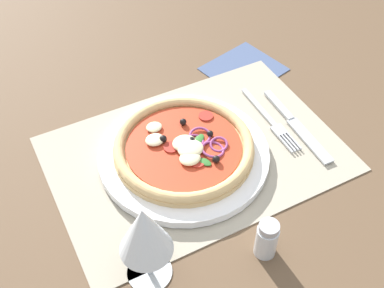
{
  "coord_description": "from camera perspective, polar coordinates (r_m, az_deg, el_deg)",
  "views": [
    {
      "loc": [
        26.46,
        49.4,
        62.2
      ],
      "look_at": [
        0.67,
        0.0,
        2.9
      ],
      "focal_mm": 45.51,
      "sensor_mm": 36.0,
      "label": 1
    }
  ],
  "objects": [
    {
      "name": "knife",
      "position": [
        0.9,
        12.17,
        2.09
      ],
      "size": [
        2.41,
        20.05,
        0.62
      ],
      "rotation": [
        0.0,
        0.0,
        1.54
      ],
      "color": "#B2B5BA",
      "rests_on": "placemat"
    },
    {
      "name": "fork",
      "position": [
        0.9,
        9.32,
        2.56
      ],
      "size": [
        2.31,
        18.03,
        0.44
      ],
      "rotation": [
        0.0,
        0.0,
        1.55
      ],
      "color": "#B2B5BA",
      "rests_on": "placemat"
    },
    {
      "name": "pepper_shaker",
      "position": [
        0.7,
        8.48,
        -11.09
      ],
      "size": [
        3.2,
        3.2,
        6.7
      ],
      "color": "silver",
      "rests_on": "ground_plane"
    },
    {
      "name": "pizza",
      "position": [
        0.81,
        -0.85,
        -0.46
      ],
      "size": [
        23.6,
        23.6,
        2.6
      ],
      "color": "tan",
      "rests_on": "plate"
    },
    {
      "name": "plate",
      "position": [
        0.82,
        -0.86,
        -1.35
      ],
      "size": [
        28.82,
        28.82,
        1.5
      ],
      "primitive_type": "cylinder",
      "color": "white",
      "rests_on": "placemat"
    },
    {
      "name": "wine_glass",
      "position": [
        0.62,
        -5.59,
        -10.2
      ],
      "size": [
        7.2,
        7.2,
        14.9
      ],
      "color": "silver",
      "rests_on": "ground_plane"
    },
    {
      "name": "ground_plane",
      "position": [
        0.85,
        0.4,
        -1.75
      ],
      "size": [
        190.0,
        140.0,
        2.4
      ],
      "primitive_type": "cube",
      "color": "brown"
    },
    {
      "name": "placemat",
      "position": [
        0.84,
        0.41,
        -1.11
      ],
      "size": [
        48.73,
        33.62,
        0.4
      ],
      "primitive_type": "cube",
      "color": "#A39984",
      "rests_on": "ground_plane"
    },
    {
      "name": "napkin",
      "position": [
        1.01,
        6.08,
        8.76
      ],
      "size": [
        16.82,
        15.77,
        0.36
      ],
      "primitive_type": "cube",
      "rotation": [
        0.0,
        0.0,
        0.24
      ],
      "color": "#425175",
      "rests_on": "ground_plane"
    }
  ]
}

